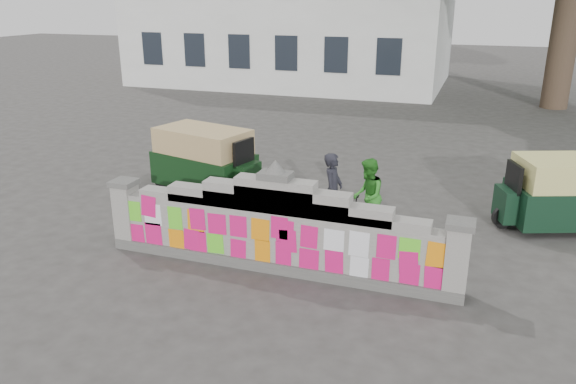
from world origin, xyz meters
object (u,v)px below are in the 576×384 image
Objects in this scene: cyclist_rider at (332,203)px; pedestrian at (368,196)px; rickshaw_left at (206,159)px; rickshaw_right at (567,192)px; cyclist_bike at (332,217)px.

cyclist_rider is 0.98× the size of pedestrian.
rickshaw_left is 1.04× the size of rickshaw_right.
rickshaw_left is (-4.24, 1.23, 0.04)m from pedestrian.
rickshaw_left is at bearing 65.32° from cyclist_bike.
rickshaw_right is (8.04, 0.32, -0.03)m from rickshaw_left.
pedestrian reaches higher than cyclist_bike.
rickshaw_right is (4.38, 2.10, 0.33)m from cyclist_bike.
pedestrian is 0.53× the size of rickshaw_left.
pedestrian is at bearing -1.58° from rickshaw_left.
cyclist_bike is 1.10× the size of pedestrian.
cyclist_bike is 0.87m from pedestrian.
cyclist_bike is 0.31m from cyclist_rider.
rickshaw_left is (-3.66, 1.78, 0.06)m from cyclist_rider.
cyclist_rider is at bearing 5.08° from rickshaw_right.
cyclist_rider is 0.80m from pedestrian.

